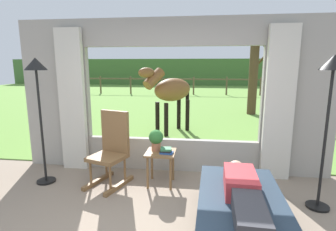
{
  "coord_description": "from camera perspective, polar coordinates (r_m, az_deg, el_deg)",
  "views": [
    {
      "loc": [
        0.5,
        -2.06,
        1.8
      ],
      "look_at": [
        0.0,
        1.8,
        1.05
      ],
      "focal_mm": 27.98,
      "sensor_mm": 36.0,
      "label": 1
    }
  ],
  "objects": [
    {
      "name": "curtain_panel_left",
      "position": [
        4.76,
        -20.13,
        2.98
      ],
      "size": [
        0.44,
        0.1,
        2.4
      ],
      "primitive_type": "cube",
      "color": "beige",
      "rests_on": "ground_plane"
    },
    {
      "name": "rocking_chair",
      "position": [
        4.11,
        -12.22,
        -7.11
      ],
      "size": [
        0.65,
        0.79,
        1.12
      ],
      "rotation": [
        0.0,
        0.0,
        -0.32
      ],
      "color": "brown",
      "rests_on": "ground_plane"
    },
    {
      "name": "floor_lamp_left",
      "position": [
        4.3,
        -26.6,
        6.31
      ],
      "size": [
        0.32,
        0.32,
        1.91
      ],
      "color": "black",
      "rests_on": "ground_plane"
    },
    {
      "name": "distant_hill_ridge",
      "position": [
        25.07,
        6.28,
        9.41
      ],
      "size": [
        36.0,
        2.0,
        2.4
      ],
      "primitive_type": "cube",
      "color": "#436933",
      "rests_on": "ground_plane"
    },
    {
      "name": "pasture_fence_line",
      "position": [
        16.33,
        5.61,
        7.09
      ],
      "size": [
        16.1,
        0.1,
        1.1
      ],
      "color": "brown",
      "rests_on": "outdoor_pasture_lawn"
    },
    {
      "name": "curtain_panel_right",
      "position": [
        4.39,
        23.04,
        2.17
      ],
      "size": [
        0.44,
        0.1,
        2.4
      ],
      "primitive_type": "cube",
      "color": "beige",
      "rests_on": "ground_plane"
    },
    {
      "name": "pasture_tree",
      "position": [
        10.09,
        18.33,
        8.62
      ],
      "size": [
        1.05,
        1.32,
        2.87
      ],
      "color": "#4C3823",
      "rests_on": "outdoor_pasture_lawn"
    },
    {
      "name": "outdoor_pasture_lawn",
      "position": [
        15.34,
        5.44,
        4.1
      ],
      "size": [
        36.0,
        21.68,
        0.02
      ],
      "primitive_type": "cube",
      "color": "olive",
      "rests_on": "ground_plane"
    },
    {
      "name": "reclining_person",
      "position": [
        2.91,
        16.0,
        -15.55
      ],
      "size": [
        0.36,
        1.43,
        0.22
      ],
      "rotation": [
        0.0,
        0.0,
        -0.04
      ],
      "color": "#B23338",
      "rests_on": "recliner_sofa"
    },
    {
      "name": "horse",
      "position": [
        6.86,
        0.61,
        5.48
      ],
      "size": [
        1.37,
        1.66,
        1.73
      ],
      "rotation": [
        0.0,
        0.0,
        2.5
      ],
      "color": "brown",
      "rests_on": "outdoor_pasture_lawn"
    },
    {
      "name": "book_stack",
      "position": [
        3.89,
        -0.42,
        -7.68
      ],
      "size": [
        0.2,
        0.17,
        0.08
      ],
      "color": "#23478C",
      "rests_on": "side_table"
    },
    {
      "name": "side_table",
      "position": [
        4.0,
        -1.59,
        -9.17
      ],
      "size": [
        0.44,
        0.44,
        0.52
      ],
      "color": "brown",
      "rests_on": "ground_plane"
    },
    {
      "name": "recliner_sofa",
      "position": [
        3.1,
        15.55,
        -20.18
      ],
      "size": [
        0.97,
        1.73,
        0.42
      ],
      "rotation": [
        0.0,
        0.0,
        -0.04
      ],
      "color": "black",
      "rests_on": "ground_plane"
    },
    {
      "name": "back_wall_with_window",
      "position": [
        4.39,
        0.77,
        3.68
      ],
      "size": [
        5.2,
        0.12,
        2.55
      ],
      "color": "#9E998E",
      "rests_on": "ground_plane"
    },
    {
      "name": "potted_plant",
      "position": [
        3.99,
        -2.62,
        -5.08
      ],
      "size": [
        0.22,
        0.22,
        0.32
      ],
      "color": "#9E6042",
      "rests_on": "side_table"
    },
    {
      "name": "floor_lamp_right",
      "position": [
        3.64,
        32.02,
        5.38
      ],
      "size": [
        0.32,
        0.32,
        1.92
      ],
      "color": "black",
      "rests_on": "ground_plane"
    }
  ]
}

